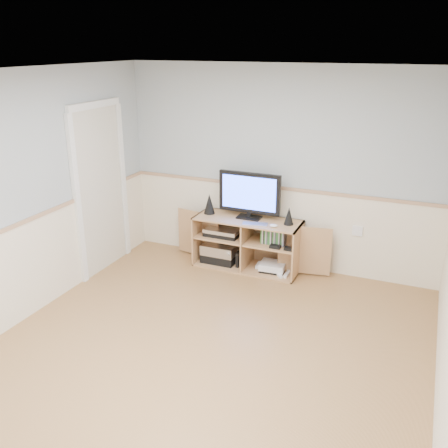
{
  "coord_description": "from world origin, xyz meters",
  "views": [
    {
      "loc": [
        1.71,
        -3.51,
        2.72
      ],
      "look_at": [
        -0.29,
        1.2,
        0.85
      ],
      "focal_mm": 40.0,
      "sensor_mm": 36.0,
      "label": 1
    }
  ],
  "objects_px": {
    "monitor": "(249,194)",
    "game_consoles": "(272,267)",
    "keyboard": "(255,224)",
    "media_cabinet": "(249,241)"
  },
  "relations": [
    {
      "from": "monitor",
      "to": "game_consoles",
      "type": "relative_size",
      "value": 1.74
    },
    {
      "from": "monitor",
      "to": "keyboard",
      "type": "distance_m",
      "value": 0.39
    },
    {
      "from": "media_cabinet",
      "to": "game_consoles",
      "type": "bearing_deg",
      "value": -11.63
    },
    {
      "from": "monitor",
      "to": "keyboard",
      "type": "xyz_separation_m",
      "value": [
        0.14,
        -0.19,
        -0.31
      ]
    },
    {
      "from": "monitor",
      "to": "game_consoles",
      "type": "xyz_separation_m",
      "value": [
        0.34,
        -0.06,
        -0.9
      ]
    },
    {
      "from": "media_cabinet",
      "to": "game_consoles",
      "type": "height_order",
      "value": "media_cabinet"
    },
    {
      "from": "media_cabinet",
      "to": "game_consoles",
      "type": "xyz_separation_m",
      "value": [
        0.34,
        -0.07,
        -0.26
      ]
    },
    {
      "from": "media_cabinet",
      "to": "monitor",
      "type": "relative_size",
      "value": 2.65
    },
    {
      "from": "keyboard",
      "to": "game_consoles",
      "type": "distance_m",
      "value": 0.63
    },
    {
      "from": "media_cabinet",
      "to": "monitor",
      "type": "xyz_separation_m",
      "value": [
        -0.0,
        -0.01,
        0.63
      ]
    }
  ]
}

